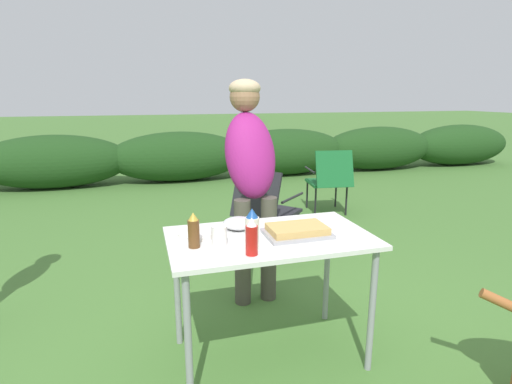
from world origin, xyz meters
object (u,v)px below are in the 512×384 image
Objects in this scene: ketchup_bottle at (252,237)px; standing_person_with_beanie at (250,165)px; paper_cup_stack at (219,235)px; mixing_bowl at (239,223)px; beer_bottle at (194,231)px; food_tray at (297,231)px; camp_chair_green_behind_table at (265,207)px; camp_chair_near_hedge at (330,178)px; plate_stack at (197,233)px; mayo_bottle at (252,230)px; folding_table at (270,249)px.

standing_person_with_beanie reaches higher than ketchup_bottle.
paper_cup_stack is at bearing -118.94° from standing_person_with_beanie.
ketchup_bottle is (0.12, -0.17, 0.04)m from paper_cup_stack.
mixing_bowl is at bearing -114.82° from standing_person_with_beanie.
paper_cup_stack is at bearing -125.67° from mixing_bowl.
food_tray is at bearing 1.38° from beer_bottle.
paper_cup_stack reaches higher than mixing_bowl.
ketchup_bottle is at bearing -54.74° from paper_cup_stack.
camp_chair_near_hedge is at bearing 88.94° from camp_chair_green_behind_table.
ketchup_bottle reaches higher than camp_chair_green_behind_table.
mayo_bottle is at bearing -49.03° from plate_stack.
folding_table is 6.05× the size of beer_bottle.
plate_stack is 3.13m from camp_chair_near_hedge.
camp_chair_green_behind_table is at bearing 70.23° from mayo_bottle.
plate_stack is 1.15× the size of mixing_bowl.
mixing_bowl is at bearing 37.39° from beer_bottle.
ketchup_bottle is 0.31m from beer_bottle.
ketchup_bottle is 1.85m from camp_chair_green_behind_table.
camp_chair_green_behind_table and camp_chair_near_hedge have the same top height.
food_tray is (0.14, -0.04, 0.10)m from folding_table.
mayo_bottle is at bearing -108.20° from standing_person_with_beanie.
folding_table is at bearing 6.72° from beer_bottle.
camp_chair_near_hedge is at bearing 53.21° from paper_cup_stack.
standing_person_with_beanie is (0.25, 0.91, 0.16)m from mayo_bottle.
standing_person_with_beanie is at bearing -67.27° from camp_chair_green_behind_table.
ketchup_bottle is (0.21, -0.34, 0.08)m from plate_stack.
ketchup_bottle reaches higher than plate_stack.
camp_chair_near_hedge is at bearing 53.11° from mixing_bowl.
mixing_bowl is 0.33m from mayo_bottle.
camp_chair_near_hedge is (1.48, 2.54, -0.30)m from food_tray.
mayo_bottle reaches higher than mixing_bowl.
mayo_bottle is at bearing -61.82° from camp_chair_green_behind_table.
folding_table is at bearing 53.34° from ketchup_bottle.
standing_person_with_beanie is at bearing 57.20° from beer_bottle.
camp_chair_near_hedge is at bearing 59.83° from food_tray.
camp_chair_green_behind_table is at bearing 60.66° from beer_bottle.
ketchup_bottle reaches higher than food_tray.
food_tray is at bearing 1.78° from paper_cup_stack.
camp_chair_green_behind_table is (0.30, 1.52, -0.30)m from food_tray.
paper_cup_stack is 0.18m from mayo_bottle.
paper_cup_stack is 0.92m from standing_person_with_beanie.
paper_cup_stack reaches higher than food_tray.
paper_cup_stack is 0.13m from beer_bottle.
plate_stack is 0.37m from mayo_bottle.
standing_person_with_beanie reaches higher than paper_cup_stack.
mixing_bowl is 0.67m from standing_person_with_beanie.
camp_chair_green_behind_table reaches higher than plate_stack.
ketchup_bottle is at bearing -107.25° from mayo_bottle.
food_tray is 1.93× the size of beer_bottle.
plate_stack is 0.25m from mixing_bowl.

